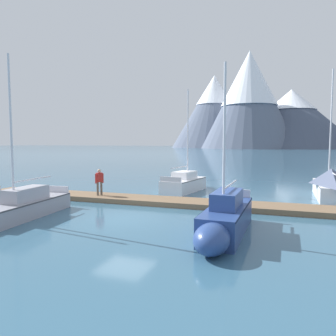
{
  "coord_description": "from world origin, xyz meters",
  "views": [
    {
      "loc": [
        7.27,
        -13.28,
        3.67
      ],
      "look_at": [
        0.0,
        6.0,
        2.0
      ],
      "focal_mm": 33.36,
      "sensor_mm": 36.0,
      "label": 1
    }
  ],
  "objects_px": {
    "sailboat_mid_dock_starboard": "(225,219)",
    "sailboat_mid_dock_port": "(186,183)",
    "sailboat_second_berth": "(22,207)",
    "sailboat_far_berth": "(329,184)",
    "person_on_dock": "(99,180)"
  },
  "relations": [
    {
      "from": "sailboat_mid_dock_starboard",
      "to": "sailboat_mid_dock_port",
      "type": "bearing_deg",
      "value": 114.83
    },
    {
      "from": "sailboat_second_berth",
      "to": "sailboat_far_berth",
      "type": "height_order",
      "value": "sailboat_far_berth"
    },
    {
      "from": "sailboat_mid_dock_starboard",
      "to": "person_on_dock",
      "type": "distance_m",
      "value": 10.29
    },
    {
      "from": "sailboat_second_berth",
      "to": "sailboat_mid_dock_port",
      "type": "height_order",
      "value": "sailboat_mid_dock_port"
    },
    {
      "from": "sailboat_second_berth",
      "to": "sailboat_mid_dock_starboard",
      "type": "relative_size",
      "value": 1.16
    },
    {
      "from": "sailboat_mid_dock_starboard",
      "to": "sailboat_second_berth",
      "type": "bearing_deg",
      "value": -176.23
    },
    {
      "from": "person_on_dock",
      "to": "sailboat_far_berth",
      "type": "bearing_deg",
      "value": 23.8
    },
    {
      "from": "sailboat_second_berth",
      "to": "person_on_dock",
      "type": "height_order",
      "value": "sailboat_second_berth"
    },
    {
      "from": "sailboat_second_berth",
      "to": "person_on_dock",
      "type": "bearing_deg",
      "value": 82.45
    },
    {
      "from": "sailboat_mid_dock_port",
      "to": "sailboat_far_berth",
      "type": "bearing_deg",
      "value": 2.76
    },
    {
      "from": "person_on_dock",
      "to": "sailboat_second_berth",
      "type": "bearing_deg",
      "value": -97.55
    },
    {
      "from": "sailboat_mid_dock_port",
      "to": "sailboat_second_berth",
      "type": "bearing_deg",
      "value": -113.03
    },
    {
      "from": "sailboat_second_berth",
      "to": "sailboat_mid_dock_starboard",
      "type": "height_order",
      "value": "sailboat_second_berth"
    },
    {
      "from": "sailboat_second_berth",
      "to": "sailboat_mid_dock_starboard",
      "type": "distance_m",
      "value": 9.75
    },
    {
      "from": "sailboat_mid_dock_port",
      "to": "person_on_dock",
      "type": "xyz_separation_m",
      "value": [
        -4.06,
        -5.68,
        0.65
      ]
    }
  ]
}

